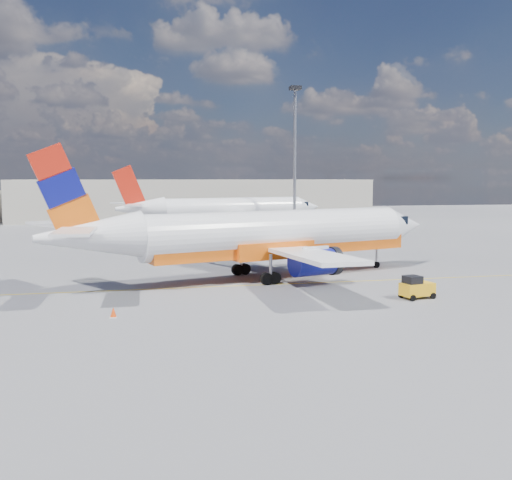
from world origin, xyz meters
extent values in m
plane|color=#59595E|center=(0.00, 0.00, 0.00)|extent=(240.00, 240.00, 0.00)
cube|color=gold|center=(0.00, 3.00, 0.01)|extent=(70.00, 0.15, 0.01)
cube|color=beige|center=(5.00, 75.00, 4.00)|extent=(70.00, 14.00, 8.00)
cylinder|color=white|center=(4.99, 6.09, 3.84)|extent=(23.54, 10.21, 3.63)
cone|color=white|center=(18.28, 10.07, 3.84)|extent=(5.13, 4.70, 3.63)
cone|color=white|center=(-9.84, 1.65, 4.22)|extent=(8.15, 5.45, 3.45)
cube|color=black|center=(16.85, 9.64, 4.43)|extent=(2.44, 2.87, 0.75)
cube|color=#ED5E0F|center=(5.50, 6.24, 2.62)|extent=(23.35, 9.60, 1.28)
cube|color=white|center=(1.31, 12.79, 2.88)|extent=(9.47, 12.76, 0.86)
cube|color=white|center=(5.60, -1.53, 2.88)|extent=(4.01, 12.95, 0.86)
cylinder|color=navy|center=(4.12, 10.85, 1.87)|extent=(4.26, 3.05, 2.03)
cylinder|color=navy|center=(6.88, 1.64, 1.87)|extent=(4.26, 3.05, 2.03)
cylinder|color=black|center=(5.76, 11.34, 1.87)|extent=(1.15, 2.30, 2.24)
cylinder|color=black|center=(8.51, 2.13, 1.87)|extent=(1.15, 2.30, 2.24)
cube|color=#ED5E0F|center=(-11.37, 1.19, 7.47)|extent=(4.89, 1.74, 6.66)
cube|color=white|center=(-12.35, 4.46, 4.91)|extent=(4.97, 5.73, 0.19)
cube|color=white|center=(-10.39, -2.08, 4.91)|extent=(2.47, 5.39, 0.19)
cylinder|color=gray|center=(15.21, 9.15, 1.33)|extent=(0.24, 0.24, 2.24)
cylinder|color=black|center=(15.21, 9.15, 0.30)|extent=(0.65, 0.42, 0.60)
cylinder|color=black|center=(2.21, 7.93, 0.48)|extent=(1.04, 0.66, 0.96)
cylinder|color=black|center=(3.68, 3.02, 0.48)|extent=(1.04, 0.66, 0.96)
cylinder|color=white|center=(8.09, 46.78, 3.62)|extent=(22.32, 8.17, 3.42)
cone|color=white|center=(20.83, 49.64, 3.62)|extent=(4.67, 4.21, 3.42)
cone|color=white|center=(-6.13, 43.59, 3.97)|extent=(7.57, 4.71, 3.25)
cube|color=black|center=(19.46, 49.33, 4.17)|extent=(2.17, 2.63, 0.70)
cube|color=white|center=(8.58, 46.89, 2.46)|extent=(22.19, 7.59, 1.21)
cube|color=white|center=(5.08, 53.31, 2.71)|extent=(8.28, 12.22, 0.81)
cube|color=white|center=(8.16, 39.59, 2.71)|extent=(3.50, 12.13, 0.81)
cylinder|color=white|center=(7.59, 51.30, 1.76)|extent=(3.95, 2.66, 1.91)
cylinder|color=white|center=(9.57, 42.48, 1.76)|extent=(3.95, 2.66, 1.91)
cylinder|color=black|center=(9.16, 51.66, 1.76)|extent=(0.95, 2.17, 2.11)
cylinder|color=black|center=(11.14, 42.83, 1.76)|extent=(0.95, 2.17, 2.11)
cube|color=red|center=(-7.60, 43.26, 7.03)|extent=(4.67, 1.33, 6.27)
cube|color=white|center=(-8.31, 46.40, 4.62)|extent=(4.46, 5.45, 0.18)
cube|color=white|center=(-6.90, 40.12, 4.62)|extent=(2.67, 5.21, 0.18)
cylinder|color=gray|center=(17.89, 48.98, 1.26)|extent=(0.22, 0.22, 2.11)
cylinder|color=black|center=(17.89, 48.98, 0.28)|extent=(0.60, 0.36, 0.56)
cylinder|color=black|center=(5.60, 48.69, 0.45)|extent=(0.97, 0.57, 0.90)
cylinder|color=black|center=(6.65, 43.99, 0.45)|extent=(0.97, 0.57, 0.90)
cylinder|color=black|center=(11.47, -3.67, 0.22)|extent=(0.46, 0.27, 0.44)
cylinder|color=black|center=(11.74, -4.86, 0.22)|extent=(0.46, 0.27, 0.44)
cylinder|color=black|center=(13.17, -3.29, 0.22)|extent=(0.46, 0.27, 0.44)
cylinder|color=black|center=(13.44, -4.48, 0.22)|extent=(0.46, 0.27, 0.44)
cube|color=#F7AF15|center=(12.45, -4.08, 0.65)|extent=(2.48, 1.69, 0.87)
cube|color=black|center=(12.03, -4.17, 1.35)|extent=(1.25, 1.25, 0.52)
cube|color=white|center=(-7.98, -5.40, 0.02)|extent=(0.45, 0.45, 0.04)
cone|color=#E43D09|center=(-7.98, -5.40, 0.33)|extent=(0.38, 0.38, 0.58)
cylinder|color=gray|center=(16.56, 42.48, 10.56)|extent=(0.46, 0.46, 21.13)
cube|color=black|center=(16.56, 42.48, 21.45)|extent=(1.58, 1.58, 0.53)
camera|label=1|loc=(-6.39, -39.87, 8.31)|focal=40.00mm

